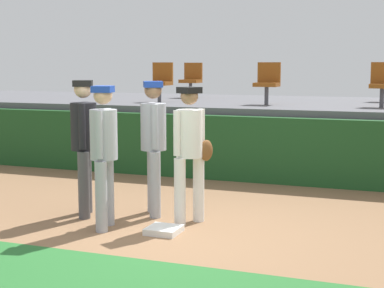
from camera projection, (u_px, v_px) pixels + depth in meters
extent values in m
plane|color=#846042|center=(162.00, 235.00, 7.39)|extent=(60.00, 60.00, 0.00)
cube|color=white|center=(164.00, 230.00, 7.47)|extent=(0.40, 0.40, 0.08)
cylinder|color=white|center=(199.00, 189.00, 8.00)|extent=(0.15, 0.15, 0.89)
cylinder|color=white|center=(180.00, 192.00, 7.80)|extent=(0.15, 0.15, 0.89)
cylinder|color=white|center=(189.00, 133.00, 7.80)|extent=(0.47, 0.47, 0.62)
sphere|color=#8C6647|center=(189.00, 96.00, 7.74)|extent=(0.23, 0.23, 0.23)
cube|color=black|center=(189.00, 90.00, 7.73)|extent=(0.33, 0.33, 0.08)
cylinder|color=white|center=(201.00, 131.00, 7.93)|extent=(0.09, 0.09, 0.58)
cylinder|color=white|center=(177.00, 133.00, 7.67)|extent=(0.09, 0.09, 0.58)
ellipsoid|color=brown|center=(206.00, 150.00, 7.89)|extent=(0.20, 0.23, 0.28)
cylinder|color=#9EA3AD|center=(108.00, 191.00, 7.81)|extent=(0.15, 0.15, 0.90)
cylinder|color=#9EA3AD|center=(101.00, 197.00, 7.49)|extent=(0.15, 0.15, 0.90)
cylinder|color=#9EA3AD|center=(104.00, 135.00, 7.55)|extent=(0.42, 0.42, 0.63)
sphere|color=tan|center=(103.00, 95.00, 7.48)|extent=(0.23, 0.23, 0.23)
cube|color=#193899|center=(103.00, 89.00, 7.47)|extent=(0.30, 0.30, 0.08)
cylinder|color=#9EA3AD|center=(108.00, 131.00, 7.75)|extent=(0.09, 0.09, 0.59)
cylinder|color=#9EA3AD|center=(99.00, 135.00, 7.34)|extent=(0.09, 0.09, 0.59)
cylinder|color=#9EA3AD|center=(153.00, 180.00, 8.51)|extent=(0.16, 0.16, 0.92)
cylinder|color=#9EA3AD|center=(155.00, 185.00, 8.19)|extent=(0.16, 0.16, 0.92)
cylinder|color=#9EA3AD|center=(153.00, 127.00, 8.25)|extent=(0.48, 0.48, 0.65)
sphere|color=#8C6647|center=(153.00, 90.00, 8.18)|extent=(0.24, 0.24, 0.24)
cube|color=#193899|center=(153.00, 84.00, 8.17)|extent=(0.34, 0.34, 0.08)
cylinder|color=#9EA3AD|center=(152.00, 124.00, 8.45)|extent=(0.09, 0.09, 0.60)
cylinder|color=#9EA3AD|center=(155.00, 127.00, 8.03)|extent=(0.09, 0.09, 0.60)
cylinder|color=#4C4C51|center=(86.00, 181.00, 8.47)|extent=(0.16, 0.16, 0.92)
cylinder|color=#4C4C51|center=(84.00, 185.00, 8.14)|extent=(0.16, 0.16, 0.92)
cylinder|color=black|center=(84.00, 126.00, 8.20)|extent=(0.47, 0.47, 0.65)
sphere|color=beige|center=(83.00, 89.00, 8.13)|extent=(0.24, 0.24, 0.24)
cube|color=black|center=(83.00, 83.00, 8.12)|extent=(0.34, 0.34, 0.08)
cylinder|color=black|center=(85.00, 123.00, 8.41)|extent=(0.09, 0.09, 0.61)
cylinder|color=black|center=(82.00, 127.00, 7.98)|extent=(0.09, 0.09, 0.61)
cube|color=#19471E|center=(244.00, 149.00, 10.75)|extent=(18.00, 0.24, 1.17)
cube|color=#59595E|center=(276.00, 131.00, 13.13)|extent=(18.00, 4.80, 1.30)
cylinder|color=#4C4C51|center=(191.00, 90.00, 14.36)|extent=(0.08, 0.08, 0.40)
cube|color=#8C4714|center=(191.00, 81.00, 14.33)|extent=(0.45, 0.44, 0.08)
cube|color=#8C4714|center=(193.00, 71.00, 14.47)|extent=(0.45, 0.06, 0.40)
cylinder|color=#4C4C51|center=(382.00, 97.00, 11.12)|extent=(0.08, 0.08, 0.40)
cube|color=#8C4714|center=(382.00, 86.00, 11.09)|extent=(0.46, 0.44, 0.08)
cube|color=#8C4714|center=(383.00, 73.00, 11.23)|extent=(0.46, 0.06, 0.40)
cylinder|color=#4C4C51|center=(159.00, 93.00, 12.69)|extent=(0.08, 0.08, 0.40)
cube|color=#8C4714|center=(159.00, 83.00, 12.67)|extent=(0.45, 0.44, 0.08)
cube|color=#8C4714|center=(163.00, 72.00, 12.81)|extent=(0.45, 0.06, 0.40)
cylinder|color=#4C4C51|center=(266.00, 95.00, 11.88)|extent=(0.08, 0.08, 0.40)
cube|color=#8C4714|center=(267.00, 85.00, 11.86)|extent=(0.46, 0.44, 0.08)
cube|color=#8C4714|center=(269.00, 72.00, 12.00)|extent=(0.46, 0.06, 0.40)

